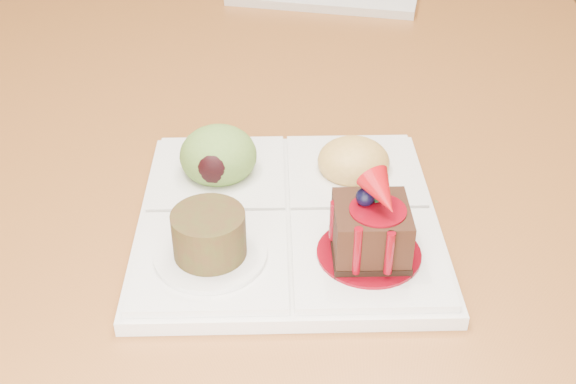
# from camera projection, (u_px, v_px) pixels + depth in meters

# --- Properties ---
(ground) EXTENTS (6.00, 6.00, 0.00)m
(ground) POSITION_uv_depth(u_px,v_px,m) (242.00, 371.00, 1.44)
(ground) COLOR brown
(dining_table) EXTENTS (1.00, 1.80, 0.75)m
(dining_table) POSITION_uv_depth(u_px,v_px,m) (225.00, 54.00, 1.05)
(dining_table) COLOR brown
(dining_table) RESTS_ON ground
(sampler_plate) EXTENTS (0.28, 0.28, 0.10)m
(sampler_plate) POSITION_uv_depth(u_px,v_px,m) (286.00, 205.00, 0.60)
(sampler_plate) COLOR silver
(sampler_plate) RESTS_ON dining_table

